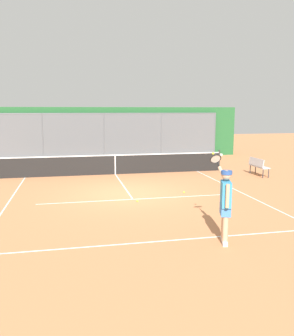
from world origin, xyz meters
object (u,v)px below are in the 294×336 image
(tennis_player, at_px, (225,200))
(tennis_ball_near_net, at_px, (137,201))
(courtside_bench, at_px, (258,165))
(tennis_ball_near_baseline, at_px, (184,192))

(tennis_player, bearing_deg, tennis_ball_near_net, 35.68)
(tennis_player, bearing_deg, courtside_bench, -15.96)
(tennis_player, distance_m, tennis_ball_near_baseline, 5.17)
(tennis_player, distance_m, courtside_bench, 9.33)
(tennis_ball_near_net, distance_m, tennis_ball_near_baseline, 2.17)
(tennis_ball_near_net, distance_m, courtside_bench, 7.47)
(tennis_ball_near_net, height_order, courtside_bench, courtside_bench)
(tennis_ball_near_net, bearing_deg, courtside_bench, -150.79)
(tennis_ball_near_net, bearing_deg, tennis_player, 107.80)
(tennis_player, xyz_separation_m, tennis_ball_near_net, (1.32, -4.10, -0.99))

